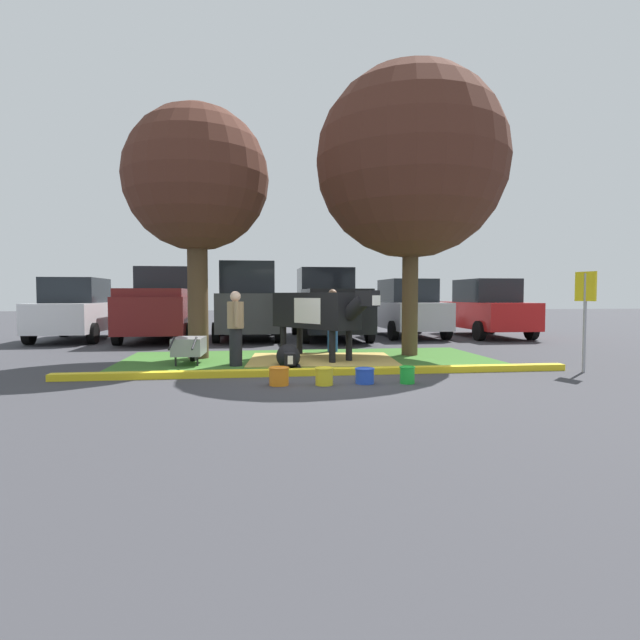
# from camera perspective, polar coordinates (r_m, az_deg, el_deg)

# --- Properties ---
(ground_plane) EXTENTS (80.00, 80.00, 0.00)m
(ground_plane) POSITION_cam_1_polar(r_m,az_deg,el_deg) (9.32, 1.30, -6.28)
(ground_plane) COLOR #38383D
(grass_island) EXTENTS (8.32, 4.03, 0.02)m
(grass_island) POSITION_cam_1_polar(r_m,az_deg,el_deg) (11.55, -1.22, -4.46)
(grass_island) COLOR #386B28
(grass_island) RESTS_ON ground
(curb_yellow) EXTENTS (9.52, 0.24, 0.12)m
(curb_yellow) POSITION_cam_1_polar(r_m,az_deg,el_deg) (9.42, 0.30, -5.81)
(curb_yellow) COLOR yellow
(curb_yellow) RESTS_ON ground
(hay_bedding) EXTENTS (3.42, 2.70, 0.04)m
(hay_bedding) POSITION_cam_1_polar(r_m,az_deg,el_deg) (11.43, 0.20, -4.46)
(hay_bedding) COLOR tan
(hay_bedding) RESTS_ON ground
(shade_tree_left) EXTENTS (3.27, 3.27, 5.76)m
(shade_tree_left) POSITION_cam_1_polar(r_m,az_deg,el_deg) (12.30, -13.67, 14.98)
(shade_tree_left) COLOR #4C3823
(shade_tree_left) RESTS_ON ground
(shade_tree_right) EXTENTS (4.55, 4.55, 6.91)m
(shade_tree_right) POSITION_cam_1_polar(r_m,az_deg,el_deg) (12.87, 10.17, 16.93)
(shade_tree_right) COLOR #4C3823
(shade_tree_right) RESTS_ON ground
(cow_holstein) EXTENTS (2.05, 2.81, 1.57)m
(cow_holstein) POSITION_cam_1_polar(r_m,az_deg,el_deg) (11.44, -0.24, 1.01)
(cow_holstein) COLOR black
(cow_holstein) RESTS_ON ground
(calf_lying) EXTENTS (0.50, 1.31, 0.48)m
(calf_lying) POSITION_cam_1_polar(r_m,az_deg,el_deg) (10.24, -3.56, -4.11)
(calf_lying) COLOR black
(calf_lying) RESTS_ON ground
(person_handler) EXTENTS (0.53, 0.34, 1.62)m
(person_handler) POSITION_cam_1_polar(r_m,az_deg,el_deg) (13.05, 1.42, 0.17)
(person_handler) COLOR #23478C
(person_handler) RESTS_ON ground
(person_visitor_near) EXTENTS (0.34, 0.53, 1.55)m
(person_visitor_near) POSITION_cam_1_polar(r_m,az_deg,el_deg) (10.54, -9.43, -0.72)
(person_visitor_near) COLOR black
(person_visitor_near) RESTS_ON ground
(wheelbarrow) EXTENTS (0.66, 1.61, 0.63)m
(wheelbarrow) POSITION_cam_1_polar(r_m,az_deg,el_deg) (11.06, -14.43, -2.91)
(wheelbarrow) COLOR gray
(wheelbarrow) RESTS_ON ground
(parking_sign) EXTENTS (0.16, 0.43, 1.92)m
(parking_sign) POSITION_cam_1_polar(r_m,az_deg,el_deg) (10.88, 27.58, 1.87)
(parking_sign) COLOR #99999E
(parking_sign) RESTS_ON ground
(bucket_orange) EXTENTS (0.34, 0.34, 0.30)m
(bucket_orange) POSITION_cam_1_polar(r_m,az_deg,el_deg) (8.38, -4.62, -6.24)
(bucket_orange) COLOR orange
(bucket_orange) RESTS_ON ground
(bucket_yellow) EXTENTS (0.31, 0.31, 0.29)m
(bucket_yellow) POSITION_cam_1_polar(r_m,az_deg,el_deg) (8.37, 0.47, -6.28)
(bucket_yellow) COLOR yellow
(bucket_yellow) RESTS_ON ground
(bucket_blue) EXTENTS (0.33, 0.33, 0.26)m
(bucket_blue) POSITION_cam_1_polar(r_m,az_deg,el_deg) (8.54, 5.03, -6.20)
(bucket_blue) COLOR blue
(bucket_blue) RESTS_ON ground
(bucket_green) EXTENTS (0.27, 0.27, 0.29)m
(bucket_green) POSITION_cam_1_polar(r_m,az_deg,el_deg) (8.64, 9.75, -6.04)
(bucket_green) COLOR green
(bucket_green) RESTS_ON ground
(hatchback_white) EXTENTS (2.02, 4.40, 2.02)m
(hatchback_white) POSITION_cam_1_polar(r_m,az_deg,el_deg) (18.33, -25.59, 1.02)
(hatchback_white) COLOR silver
(hatchback_white) RESTS_ON ground
(pickup_truck_maroon) EXTENTS (2.22, 5.40, 2.42)m
(pickup_truck_maroon) POSITION_cam_1_polar(r_m,az_deg,el_deg) (17.58, -17.20, 1.53)
(pickup_truck_maroon) COLOR maroon
(pickup_truck_maroon) RESTS_ON ground
(suv_dark_grey) EXTENTS (2.12, 4.60, 2.52)m
(suv_dark_grey) POSITION_cam_1_polar(r_m,az_deg,el_deg) (17.24, -8.13, 2.12)
(suv_dark_grey) COLOR #3D3D42
(suv_dark_grey) RESTS_ON ground
(pickup_truck_black) EXTENTS (2.22, 5.40, 2.42)m
(pickup_truck_black) POSITION_cam_1_polar(r_m,az_deg,el_deg) (17.34, 0.97, 1.64)
(pickup_truck_black) COLOR black
(pickup_truck_black) RESTS_ON ground
(sedan_silver) EXTENTS (2.02, 4.40, 2.02)m
(sedan_silver) POSITION_cam_1_polar(r_m,az_deg,el_deg) (18.26, 9.70, 1.25)
(sedan_silver) COLOR silver
(sedan_silver) RESTS_ON ground
(sedan_red) EXTENTS (2.02, 4.40, 2.02)m
(sedan_red) POSITION_cam_1_polar(r_m,az_deg,el_deg) (18.82, 18.08, 1.20)
(sedan_red) COLOR red
(sedan_red) RESTS_ON ground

